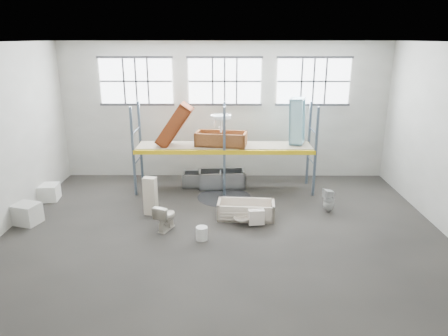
{
  "coord_description": "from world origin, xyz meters",
  "views": [
    {
      "loc": [
        0.08,
        -10.24,
        5.1
      ],
      "look_at": [
        0.0,
        1.5,
        1.4
      ],
      "focal_mm": 33.24,
      "sensor_mm": 36.0,
      "label": 1
    }
  ],
  "objects_px": {
    "bathtub_beige": "(246,210)",
    "bucket": "(202,233)",
    "cistern_tall": "(150,196)",
    "steel_tub_right": "(222,179)",
    "carton_near": "(27,214)",
    "rust_tub_flat": "(221,139)",
    "toilet_beige": "(166,217)",
    "blue_tub_upright": "(297,121)",
    "toilet_white": "(329,200)",
    "steel_tub_left": "(202,179)"
  },
  "relations": [
    {
      "from": "blue_tub_upright",
      "to": "carton_near",
      "type": "xyz_separation_m",
      "value": [
        -8.11,
        -3.06,
        -2.1
      ]
    },
    {
      "from": "carton_near",
      "to": "blue_tub_upright",
      "type": "bearing_deg",
      "value": 20.67
    },
    {
      "from": "rust_tub_flat",
      "to": "blue_tub_upright",
      "type": "bearing_deg",
      "value": 5.21
    },
    {
      "from": "rust_tub_flat",
      "to": "toilet_white",
      "type": "bearing_deg",
      "value": -29.8
    },
    {
      "from": "rust_tub_flat",
      "to": "blue_tub_upright",
      "type": "height_order",
      "value": "blue_tub_upright"
    },
    {
      "from": "toilet_beige",
      "to": "carton_near",
      "type": "bearing_deg",
      "value": 17.83
    },
    {
      "from": "bathtub_beige",
      "to": "carton_near",
      "type": "bearing_deg",
      "value": -171.96
    },
    {
      "from": "toilet_white",
      "to": "steel_tub_right",
      "type": "xyz_separation_m",
      "value": [
        -3.3,
        2.16,
        -0.06
      ]
    },
    {
      "from": "bathtub_beige",
      "to": "blue_tub_upright",
      "type": "xyz_separation_m",
      "value": [
        1.82,
        2.63,
        2.15
      ]
    },
    {
      "from": "cistern_tall",
      "to": "steel_tub_left",
      "type": "bearing_deg",
      "value": 73.22
    },
    {
      "from": "blue_tub_upright",
      "to": "bucket",
      "type": "height_order",
      "value": "blue_tub_upright"
    },
    {
      "from": "toilet_white",
      "to": "cistern_tall",
      "type": "bearing_deg",
      "value": -101.73
    },
    {
      "from": "toilet_white",
      "to": "bucket",
      "type": "bearing_deg",
      "value": -77.68
    },
    {
      "from": "cistern_tall",
      "to": "bucket",
      "type": "relative_size",
      "value": 3.25
    },
    {
      "from": "bathtub_beige",
      "to": "toilet_beige",
      "type": "relative_size",
      "value": 2.22
    },
    {
      "from": "bucket",
      "to": "carton_near",
      "type": "xyz_separation_m",
      "value": [
        -5.07,
        0.98,
        0.11
      ]
    },
    {
      "from": "cistern_tall",
      "to": "blue_tub_upright",
      "type": "xyz_separation_m",
      "value": [
        4.67,
        2.4,
        1.81
      ]
    },
    {
      "from": "steel_tub_right",
      "to": "bucket",
      "type": "height_order",
      "value": "steel_tub_right"
    },
    {
      "from": "bathtub_beige",
      "to": "toilet_beige",
      "type": "bearing_deg",
      "value": -156.44
    },
    {
      "from": "toilet_white",
      "to": "bucket",
      "type": "distance_m",
      "value": 4.23
    },
    {
      "from": "toilet_beige",
      "to": "blue_tub_upright",
      "type": "distance_m",
      "value": 5.7
    },
    {
      "from": "cistern_tall",
      "to": "steel_tub_left",
      "type": "height_order",
      "value": "cistern_tall"
    },
    {
      "from": "steel_tub_right",
      "to": "rust_tub_flat",
      "type": "relative_size",
      "value": 0.95
    },
    {
      "from": "cistern_tall",
      "to": "carton_near",
      "type": "height_order",
      "value": "cistern_tall"
    },
    {
      "from": "steel_tub_left",
      "to": "steel_tub_right",
      "type": "xyz_separation_m",
      "value": [
        0.71,
        -0.08,
        0.05
      ]
    },
    {
      "from": "rust_tub_flat",
      "to": "blue_tub_upright",
      "type": "distance_m",
      "value": 2.66
    },
    {
      "from": "steel_tub_right",
      "to": "rust_tub_flat",
      "type": "bearing_deg",
      "value": -93.47
    },
    {
      "from": "cistern_tall",
      "to": "blue_tub_upright",
      "type": "distance_m",
      "value": 5.55
    },
    {
      "from": "cistern_tall",
      "to": "steel_tub_right",
      "type": "xyz_separation_m",
      "value": [
        2.1,
        2.42,
        -0.29
      ]
    },
    {
      "from": "cistern_tall",
      "to": "rust_tub_flat",
      "type": "distance_m",
      "value": 3.25
    },
    {
      "from": "cistern_tall",
      "to": "bucket",
      "type": "xyz_separation_m",
      "value": [
        1.62,
        -1.65,
        -0.4
      ]
    },
    {
      "from": "toilet_beige",
      "to": "toilet_white",
      "type": "bearing_deg",
      "value": -141.96
    },
    {
      "from": "bathtub_beige",
      "to": "carton_near",
      "type": "relative_size",
      "value": 2.44
    },
    {
      "from": "steel_tub_right",
      "to": "bucket",
      "type": "xyz_separation_m",
      "value": [
        -0.48,
        -4.07,
        -0.12
      ]
    },
    {
      "from": "rust_tub_flat",
      "to": "carton_near",
      "type": "bearing_deg",
      "value": -152.92
    },
    {
      "from": "steel_tub_left",
      "to": "carton_near",
      "type": "distance_m",
      "value": 5.78
    },
    {
      "from": "steel_tub_right",
      "to": "bucket",
      "type": "relative_size",
      "value": 4.51
    },
    {
      "from": "toilet_beige",
      "to": "bucket",
      "type": "relative_size",
      "value": 2.1
    },
    {
      "from": "bathtub_beige",
      "to": "bucket",
      "type": "relative_size",
      "value": 4.65
    },
    {
      "from": "blue_tub_upright",
      "to": "bucket",
      "type": "relative_size",
      "value": 4.3
    },
    {
      "from": "carton_near",
      "to": "rust_tub_flat",
      "type": "bearing_deg",
      "value": 27.08
    },
    {
      "from": "bathtub_beige",
      "to": "bucket",
      "type": "bearing_deg",
      "value": -126.77
    },
    {
      "from": "steel_tub_left",
      "to": "carton_near",
      "type": "relative_size",
      "value": 2.0
    },
    {
      "from": "steel_tub_left",
      "to": "toilet_white",
      "type": "bearing_deg",
      "value": -29.26
    },
    {
      "from": "blue_tub_upright",
      "to": "rust_tub_flat",
      "type": "bearing_deg",
      "value": -174.79
    },
    {
      "from": "toilet_white",
      "to": "bucket",
      "type": "height_order",
      "value": "toilet_white"
    },
    {
      "from": "cistern_tall",
      "to": "bathtub_beige",
      "type": "bearing_deg",
      "value": 7.62
    },
    {
      "from": "bathtub_beige",
      "to": "bucket",
      "type": "xyz_separation_m",
      "value": [
        -1.22,
        -1.41,
        -0.07
      ]
    },
    {
      "from": "cistern_tall",
      "to": "blue_tub_upright",
      "type": "bearing_deg",
      "value": 39.45
    },
    {
      "from": "steel_tub_left",
      "to": "steel_tub_right",
      "type": "distance_m",
      "value": 0.71
    }
  ]
}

